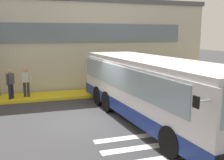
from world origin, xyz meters
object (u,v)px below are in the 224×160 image
object	(u,v)px
passenger_by_doorway	(26,80)
safety_bollard_yellow	(131,89)
passenger_near_column	(10,82)
bus_main_foreground	(150,90)

from	to	relation	value
passenger_by_doorway	safety_bollard_yellow	distance (m)	6.16
safety_bollard_yellow	passenger_by_doorway	bearing A→B (deg)	169.62
passenger_near_column	passenger_by_doorway	world-z (taller)	same
bus_main_foreground	safety_bollard_yellow	bearing A→B (deg)	78.59
bus_main_foreground	passenger_by_doorway	world-z (taller)	bus_main_foreground
passenger_near_column	passenger_by_doorway	distance (m)	0.88
bus_main_foreground	passenger_by_doorway	bearing A→B (deg)	132.71
safety_bollard_yellow	passenger_near_column	bearing A→B (deg)	173.43
bus_main_foreground	passenger_near_column	world-z (taller)	bus_main_foreground
passenger_near_column	passenger_by_doorway	size ratio (longest dim) A/B	1.00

